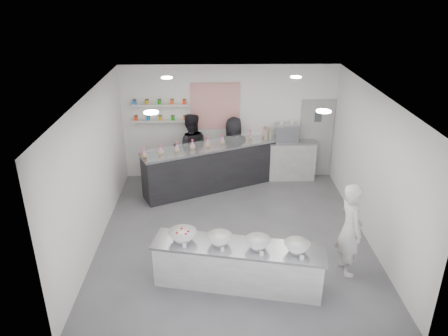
# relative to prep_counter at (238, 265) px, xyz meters

# --- Properties ---
(floor) EXTENTS (6.00, 6.00, 0.00)m
(floor) POSITION_rel_prep_counter_xyz_m (-0.01, 1.60, -0.40)
(floor) COLOR #515156
(floor) RESTS_ON ground
(ceiling) EXTENTS (6.00, 6.00, 0.00)m
(ceiling) POSITION_rel_prep_counter_xyz_m (-0.01, 1.60, 2.60)
(ceiling) COLOR white
(ceiling) RESTS_ON floor
(back_wall) EXTENTS (5.50, 0.00, 5.50)m
(back_wall) POSITION_rel_prep_counter_xyz_m (-0.01, 4.60, 1.10)
(back_wall) COLOR white
(back_wall) RESTS_ON floor
(left_wall) EXTENTS (0.00, 6.00, 6.00)m
(left_wall) POSITION_rel_prep_counter_xyz_m (-2.76, 1.60, 1.10)
(left_wall) COLOR white
(left_wall) RESTS_ON floor
(right_wall) EXTENTS (0.00, 6.00, 6.00)m
(right_wall) POSITION_rel_prep_counter_xyz_m (2.74, 1.60, 1.10)
(right_wall) COLOR white
(right_wall) RESTS_ON floor
(back_door) EXTENTS (0.88, 0.04, 2.10)m
(back_door) POSITION_rel_prep_counter_xyz_m (2.29, 4.57, 0.65)
(back_door) COLOR #989895
(back_door) RESTS_ON floor
(pattern_panel) EXTENTS (1.25, 0.03, 1.20)m
(pattern_panel) POSITION_rel_prep_counter_xyz_m (-0.36, 4.58, 1.55)
(pattern_panel) COLOR #CC3E3C
(pattern_panel) RESTS_ON back_wall
(jar_shelf_lower) EXTENTS (1.45, 0.22, 0.04)m
(jar_shelf_lower) POSITION_rel_prep_counter_xyz_m (-1.76, 4.50, 1.20)
(jar_shelf_lower) COLOR silver
(jar_shelf_lower) RESTS_ON back_wall
(jar_shelf_upper) EXTENTS (1.45, 0.22, 0.04)m
(jar_shelf_upper) POSITION_rel_prep_counter_xyz_m (-1.76, 4.50, 1.62)
(jar_shelf_upper) COLOR silver
(jar_shelf_upper) RESTS_ON back_wall
(preserve_jars) EXTENTS (1.45, 0.10, 0.56)m
(preserve_jars) POSITION_rel_prep_counter_xyz_m (-1.76, 4.48, 1.48)
(preserve_jars) COLOR #FD3810
(preserve_jars) RESTS_ON jar_shelf_lower
(downlight_0) EXTENTS (0.24, 0.24, 0.02)m
(downlight_0) POSITION_rel_prep_counter_xyz_m (-1.41, 0.60, 2.58)
(downlight_0) COLOR white
(downlight_0) RESTS_ON ceiling
(downlight_1) EXTENTS (0.24, 0.24, 0.02)m
(downlight_1) POSITION_rel_prep_counter_xyz_m (1.39, 0.60, 2.58)
(downlight_1) COLOR white
(downlight_1) RESTS_ON ceiling
(downlight_2) EXTENTS (0.24, 0.24, 0.02)m
(downlight_2) POSITION_rel_prep_counter_xyz_m (-1.41, 3.20, 2.58)
(downlight_2) COLOR white
(downlight_2) RESTS_ON ceiling
(downlight_3) EXTENTS (0.24, 0.24, 0.02)m
(downlight_3) POSITION_rel_prep_counter_xyz_m (1.39, 3.20, 2.58)
(downlight_3) COLOR white
(downlight_3) RESTS_ON ceiling
(prep_counter) EXTENTS (3.03, 1.25, 0.81)m
(prep_counter) POSITION_rel_prep_counter_xyz_m (0.00, 0.00, 0.00)
(prep_counter) COLOR #9A9996
(prep_counter) RESTS_ON floor
(back_bar) EXTENTS (3.67, 2.17, 1.15)m
(back_bar) POSITION_rel_prep_counter_xyz_m (-0.37, 3.86, 0.17)
(back_bar) COLOR black
(back_bar) RESTS_ON floor
(sneeze_guard) EXTENTS (3.34, 1.54, 0.31)m
(sneeze_guard) POSITION_rel_prep_counter_xyz_m (-0.24, 3.57, 0.91)
(sneeze_guard) COLOR white
(sneeze_guard) RESTS_ON back_bar
(espresso_ledge) EXTENTS (1.42, 0.45, 1.06)m
(espresso_ledge) POSITION_rel_prep_counter_xyz_m (1.54, 4.38, 0.12)
(espresso_ledge) COLOR #9A9996
(espresso_ledge) RESTS_ON floor
(espresso_machine) EXTENTS (0.59, 0.41, 0.45)m
(espresso_machine) POSITION_rel_prep_counter_xyz_m (1.47, 4.38, 0.88)
(espresso_machine) COLOR #93969E
(espresso_machine) RESTS_ON espresso_ledge
(cup_stacks) EXTENTS (0.25, 0.24, 0.34)m
(cup_stacks) POSITION_rel_prep_counter_xyz_m (0.99, 4.38, 0.82)
(cup_stacks) COLOR gray
(cup_stacks) RESTS_ON espresso_ledge
(prep_bowls) EXTENTS (2.44, 1.00, 0.17)m
(prep_bowls) POSITION_rel_prep_counter_xyz_m (0.00, 0.00, 0.49)
(prep_bowls) COLOR white
(prep_bowls) RESTS_ON prep_counter
(label_cards) EXTENTS (2.01, 0.04, 0.07)m
(label_cards) POSITION_rel_prep_counter_xyz_m (0.11, -0.53, 0.44)
(label_cards) COLOR white
(label_cards) RESTS_ON prep_counter
(cookie_bags) EXTENTS (3.45, 1.68, 0.25)m
(cookie_bags) POSITION_rel_prep_counter_xyz_m (-0.37, 3.86, 0.88)
(cookie_bags) COLOR #CA649A
(cookie_bags) RESTS_ON back_bar
(woman_prep) EXTENTS (0.49, 0.69, 1.77)m
(woman_prep) POSITION_rel_prep_counter_xyz_m (2.00, 0.35, 0.48)
(woman_prep) COLOR silver
(woman_prep) RESTS_ON floor
(staff_left) EXTENTS (0.94, 0.75, 1.86)m
(staff_left) POSITION_rel_prep_counter_xyz_m (-1.00, 4.20, 0.53)
(staff_left) COLOR black
(staff_left) RESTS_ON floor
(staff_right) EXTENTS (0.90, 0.63, 1.76)m
(staff_right) POSITION_rel_prep_counter_xyz_m (0.10, 4.20, 0.48)
(staff_right) COLOR black
(staff_right) RESTS_ON floor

